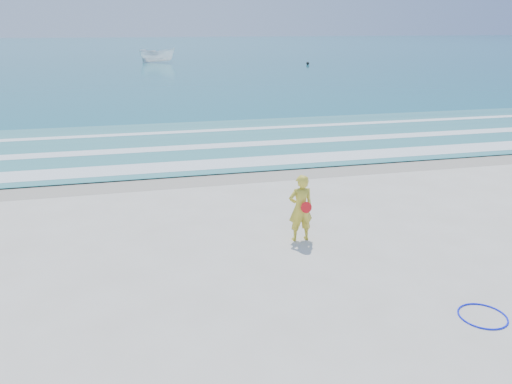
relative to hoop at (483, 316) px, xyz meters
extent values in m
plane|color=silver|center=(-3.65, 1.00, -0.02)|extent=(400.00, 400.00, 0.00)
cube|color=#B2A893|center=(-3.65, 10.00, -0.01)|extent=(400.00, 2.40, 0.00)
cube|color=#19727F|center=(-3.65, 106.00, 0.00)|extent=(400.00, 190.00, 0.04)
cube|color=#59B7AD|center=(-3.65, 15.00, 0.03)|extent=(400.00, 10.00, 0.01)
cube|color=white|center=(-3.65, 11.30, 0.04)|extent=(400.00, 1.40, 0.01)
cube|color=white|center=(-3.65, 14.20, 0.04)|extent=(400.00, 0.90, 0.01)
cube|color=white|center=(-3.65, 17.50, 0.04)|extent=(400.00, 0.60, 0.01)
torus|color=#0D1CFA|center=(0.00, 0.00, 0.00)|extent=(1.14, 1.14, 0.03)
imported|color=white|center=(-2.48, 64.38, 0.99)|extent=(5.31, 3.43, 1.92)
sphere|color=black|center=(16.02, 55.77, 0.22)|extent=(0.40, 0.40, 0.40)
imported|color=gold|center=(-2.17, 4.04, 0.82)|extent=(0.62, 0.42, 1.67)
cylinder|color=red|center=(-2.09, 3.86, 0.89)|extent=(0.27, 0.08, 0.27)
camera|label=1|loc=(-5.86, -6.69, 5.05)|focal=35.00mm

